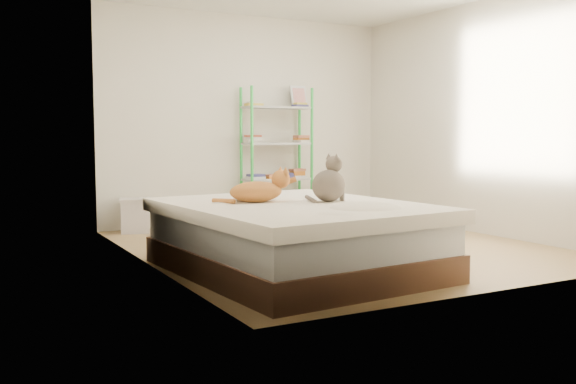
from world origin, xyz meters
TOP-DOWN VIEW (x-y plane):
  - room at (0.00, 0.00)m, footprint 3.81×4.21m
  - bed at (-0.94, -0.84)m, footprint 1.91×2.31m
  - orange_cat at (-1.18, -0.62)m, footprint 0.54×0.29m
  - grey_cat at (-0.63, -0.86)m, footprint 0.40×0.37m
  - shelf_unit at (0.31, 1.88)m, footprint 0.89×0.36m
  - cardboard_box at (0.31, 1.02)m, footprint 0.50×0.48m
  - white_bin at (-1.52, 1.85)m, footprint 0.41×0.38m

SIDE VIEW (x-z plane):
  - cardboard_box at x=0.31m, z-range -0.02..0.35m
  - white_bin at x=-1.52m, z-range 0.00..0.39m
  - bed at x=-0.94m, z-range 0.00..0.56m
  - orange_cat at x=-1.18m, z-range 0.56..0.77m
  - grey_cat at x=-0.63m, z-range 0.56..0.94m
  - shelf_unit at x=0.31m, z-range -0.03..1.71m
  - room at x=0.00m, z-range 0.00..2.61m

